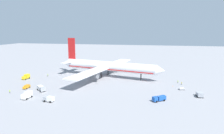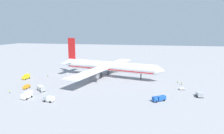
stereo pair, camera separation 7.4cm
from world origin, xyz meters
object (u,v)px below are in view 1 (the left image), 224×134
airliner (107,66)px  ground_worker_3 (178,82)px  service_truck_4 (41,88)px  baggage_cart_0 (182,89)px  service_van (27,87)px  ground_worker_1 (48,75)px  service_truck_2 (49,99)px  ground_worker_0 (10,91)px  service_truck_5 (200,94)px  traffic_cone_0 (80,66)px  service_truck_3 (159,98)px  traffic_cone_1 (173,86)px  traffic_cone_2 (103,65)px  service_truck_1 (27,95)px  ground_worker_2 (182,83)px  service_truck_0 (26,77)px

airliner → ground_worker_3: size_ratio=47.17×
service_truck_4 → baggage_cart_0: service_truck_4 is taller
service_van → ground_worker_1: service_van is taller
service_truck_2 → ground_worker_0: (-25.90, 6.87, -0.50)m
service_truck_5 → traffic_cone_0: service_truck_5 is taller
service_truck_3 → service_truck_5: 21.71m
service_truck_5 → traffic_cone_1: service_truck_5 is taller
service_truck_4 → service_van: (-10.36, 2.26, -0.41)m
baggage_cart_0 → ground_worker_0: ground_worker_0 is taller
service_truck_4 → ground_worker_1: (-14.01, 30.73, -0.56)m
service_truck_4 → traffic_cone_2: size_ratio=11.99×
service_truck_4 → service_van: size_ratio=1.37×
service_truck_3 → service_truck_5: bearing=28.1°
service_truck_4 → traffic_cone_0: size_ratio=11.99×
service_truck_5 → traffic_cone_0: 109.74m
baggage_cart_0 → traffic_cone_1: size_ratio=6.50×
service_truck_2 → service_truck_4: (-12.49, 13.88, 0.05)m
service_truck_2 → traffic_cone_0: 90.22m
airliner → service_truck_4: bearing=-124.0°
traffic_cone_1 → airliner: bearing=159.8°
baggage_cart_0 → ground_worker_1: (-86.93, 12.83, 0.19)m
service_truck_1 → baggage_cart_0: 78.62m
baggage_cart_0 → ground_worker_3: (-0.52, 14.01, 0.15)m
traffic_cone_1 → baggage_cart_0: bearing=-54.1°
airliner → ground_worker_1: bearing=-168.3°
airliner → ground_worker_2: bearing=-12.8°
ground_worker_3 → traffic_cone_0: ground_worker_3 is taller
traffic_cone_1 → traffic_cone_2: size_ratio=1.00×
ground_worker_3 → baggage_cart_0: bearing=-87.9°
service_truck_4 → traffic_cone_1: (68.84, 23.54, -1.17)m
service_truck_3 → traffic_cone_2: bearing=120.3°
service_truck_1 → service_truck_5: service_truck_1 is taller
baggage_cart_0 → ground_worker_1: ground_worker_1 is taller
service_truck_2 → traffic_cone_2: service_truck_2 is taller
service_truck_5 → traffic_cone_0: size_ratio=8.62×
ground_worker_2 → traffic_cone_2: 80.74m
service_truck_0 → ground_worker_2: bearing=4.3°
service_truck_3 → ground_worker_2: size_ratio=3.61×
service_truck_0 → ground_worker_1: bearing=44.6°
service_truck_4 → ground_worker_0: size_ratio=3.74×
service_van → ground_worker_1: bearing=97.3°
service_truck_3 → traffic_cone_0: 102.60m
service_truck_5 → service_van: bearing=-176.5°
airliner → service_truck_1: airliner is taller
service_van → ground_worker_0: service_van is taller
service_truck_4 → service_van: bearing=167.7°
service_truck_1 → traffic_cone_1: bearing=27.3°
airliner → traffic_cone_2: bearing=108.8°
service_truck_1 → service_van: 17.70m
service_truck_1 → ground_worker_0: 14.49m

